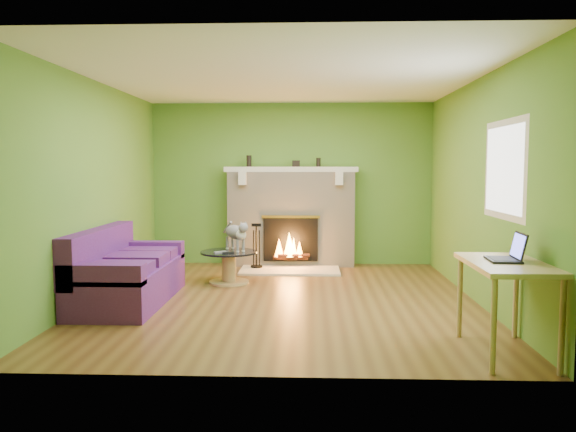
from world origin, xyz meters
The scene contains 22 objects.
floor centered at (0.00, 0.00, 0.00)m, with size 5.00×5.00×0.00m, color brown.
ceiling centered at (0.00, 0.00, 2.60)m, with size 5.00×5.00×0.00m, color white.
wall_back centered at (0.00, 2.50, 1.30)m, with size 5.00×5.00×0.00m, color #54882C.
wall_front centered at (0.00, -2.50, 1.30)m, with size 5.00×5.00×0.00m, color #54882C.
wall_left centered at (-2.25, 0.00, 1.30)m, with size 5.00×5.00×0.00m, color #54882C.
wall_right centered at (2.25, 0.00, 1.30)m, with size 5.00×5.00×0.00m, color #54882C.
window_frame centered at (2.24, -0.90, 1.55)m, with size 1.20×1.20×0.00m, color silver.
window_pane centered at (2.23, -0.90, 1.55)m, with size 1.06×1.06×0.00m, color white.
fireplace centered at (0.00, 2.32, 0.77)m, with size 2.10×0.46×1.58m.
hearth centered at (0.00, 1.80, 0.01)m, with size 1.50×0.75×0.03m, color beige.
mantel centered at (0.00, 2.30, 1.54)m, with size 2.10×0.28×0.08m, color beige.
sofa centered at (-1.86, -0.21, 0.33)m, with size 0.88×1.92×0.86m.
coffee_table centered at (-0.80, 0.91, 0.25)m, with size 0.77×0.77×0.44m.
desk centered at (1.95, -1.90, 0.69)m, with size 0.62×1.06×0.79m.
cat centered at (-0.72, 0.96, 0.65)m, with size 0.25×0.67×0.42m, color slate, non-canonical shape.
remote_silver centered at (-0.90, 0.79, 0.44)m, with size 0.17×0.04×0.02m, color gray.
remote_black centered at (-0.78, 0.73, 0.44)m, with size 0.16×0.04×0.02m, color black.
laptop centered at (1.93, -1.85, 0.91)m, with size 0.28×0.33×0.24m, color black, non-canonical shape.
fire_tools centered at (-0.52, 1.95, 0.37)m, with size 0.18×0.18×0.69m, color black, non-canonical shape.
mantel_vase_left centered at (-0.67, 2.33, 1.67)m, with size 0.08×0.08×0.18m, color black.
mantel_vase_right centered at (0.43, 2.33, 1.65)m, with size 0.07×0.07×0.14m, color black.
mantel_box centered at (0.08, 2.33, 1.63)m, with size 0.12×0.08×0.10m, color black.
Camera 1 is at (0.30, -6.59, 1.58)m, focal length 35.00 mm.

